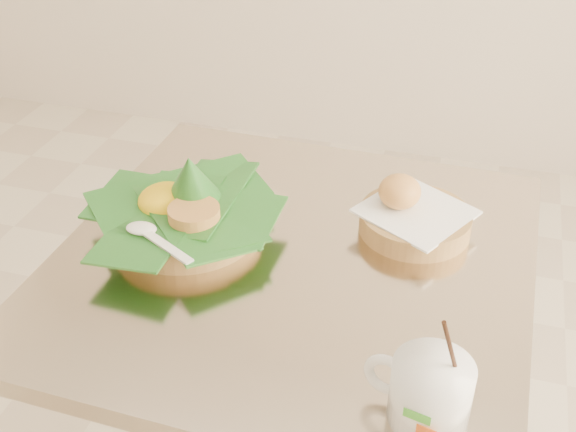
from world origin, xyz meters
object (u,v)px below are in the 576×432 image
(rice_basket, at_px, (185,208))
(bread_basket, at_px, (412,216))
(cafe_table, at_px, (293,361))
(coffee_mug, at_px, (428,390))

(rice_basket, height_order, bread_basket, rice_basket)
(cafe_table, bearing_deg, bread_basket, 36.64)
(cafe_table, xyz_separation_m, rice_basket, (-0.18, 0.02, 0.26))
(bread_basket, bearing_deg, cafe_table, -143.36)
(rice_basket, bearing_deg, cafe_table, -5.78)
(bread_basket, bearing_deg, coffee_mug, -79.21)
(coffee_mug, bearing_deg, cafe_table, 132.48)
(bread_basket, bearing_deg, rice_basket, -163.62)
(cafe_table, height_order, bread_basket, bread_basket)
(cafe_table, relative_size, coffee_mug, 4.69)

